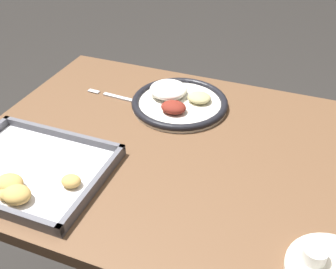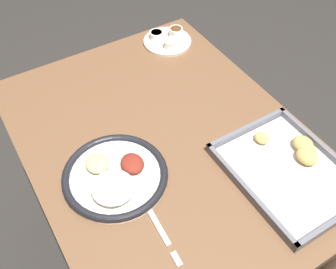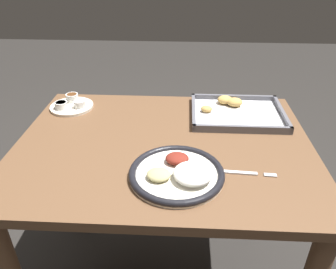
{
  "view_description": "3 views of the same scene",
  "coord_description": "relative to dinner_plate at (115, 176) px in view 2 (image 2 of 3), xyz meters",
  "views": [
    {
      "loc": [
        -0.26,
        0.7,
        1.32
      ],
      "look_at": [
        0.01,
        0.0,
        0.78
      ],
      "focal_mm": 42.0,
      "sensor_mm": 36.0,
      "label": 1
    },
    {
      "loc": [
        0.6,
        -0.36,
        1.55
      ],
      "look_at": [
        0.01,
        0.0,
        0.78
      ],
      "focal_mm": 42.0,
      "sensor_mm": 36.0,
      "label": 2
    },
    {
      "loc": [
        0.06,
        -0.89,
        1.31
      ],
      "look_at": [
        0.01,
        0.0,
        0.78
      ],
      "focal_mm": 35.0,
      "sensor_mm": 36.0,
      "label": 3
    }
  ],
  "objects": [
    {
      "name": "ground_plane",
      "position": [
        -0.05,
        0.18,
        -0.76
      ],
      "size": [
        8.0,
        8.0,
        0.0
      ],
      "primitive_type": "plane",
      "color": "#282623"
    },
    {
      "name": "dining_table",
      "position": [
        -0.05,
        0.18,
        -0.15
      ],
      "size": [
        0.95,
        0.72,
        0.75
      ],
      "color": "brown",
      "rests_on": "ground_plane"
    },
    {
      "name": "dinner_plate",
      "position": [
        0.0,
        0.0,
        0.0
      ],
      "size": [
        0.26,
        0.26,
        0.05
      ],
      "color": "white",
      "rests_on": "dining_table"
    },
    {
      "name": "fork",
      "position": [
        0.17,
        0.03,
        -0.01
      ],
      "size": [
        0.19,
        0.03,
        0.0
      ],
      "rotation": [
        0.0,
        0.0,
        -0.06
      ],
      "color": "silver",
      "rests_on": "dining_table"
    },
    {
      "name": "saucer_plate",
      "position": [
        -0.43,
        0.41,
        -0.0
      ],
      "size": [
        0.16,
        0.16,
        0.04
      ],
      "color": "beige",
      "rests_on": "dining_table"
    },
    {
      "name": "baking_tray",
      "position": [
        0.2,
        0.39,
        -0.0
      ],
      "size": [
        0.34,
        0.26,
        0.04
      ],
      "color": "#595960",
      "rests_on": "dining_table"
    }
  ]
}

